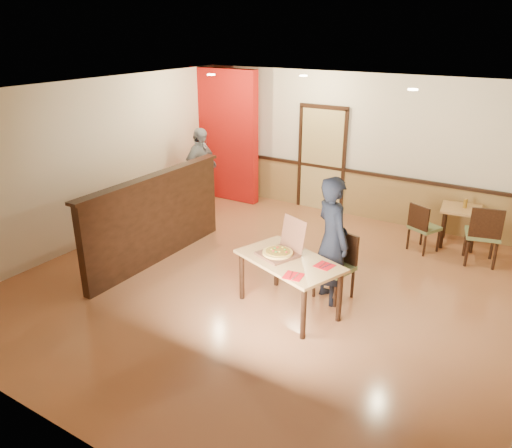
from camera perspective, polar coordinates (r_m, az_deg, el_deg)
The scene contains 24 objects.
floor at distance 7.49m, azimuth 1.48°, elevation -7.01°, with size 7.00×7.00×0.00m, color #A46440.
ceiling at distance 6.62m, azimuth 1.72°, elevation 14.76°, with size 7.00×7.00×0.00m, color black.
wall_back at distance 10.00m, azimuth 11.93°, elevation 8.56°, with size 7.00×7.00×0.00m, color beige.
wall_left at distance 9.13m, azimuth -17.84°, elevation 6.75°, with size 7.00×7.00×0.00m, color beige.
wainscot_back at distance 10.22m, azimuth 11.46°, elevation 3.35°, with size 7.00×0.04×0.90m, color olive.
chair_rail_back at distance 10.07m, azimuth 11.61°, elevation 5.85°, with size 7.00×0.06×0.06m, color black.
back_door at distance 10.34m, azimuth 7.53°, elevation 7.27°, with size 0.90×0.06×2.10m, color tan.
booth_partition at distance 8.15m, azimuth -11.41°, elevation 0.69°, with size 0.20×3.10×1.44m.
red_accent_panel at distance 10.89m, azimuth -3.65°, elevation 10.05°, with size 1.60×0.20×2.78m, color #A0100B.
spot_a at distance 9.38m, azimuth -5.16°, elevation 16.64°, with size 0.14×0.14×0.02m, color beige.
spot_b at distance 9.18m, azimuth 5.44°, elevation 16.52°, with size 0.14×0.14×0.02m, color beige.
spot_c at distance 7.47m, azimuth 17.49°, elevation 14.46°, with size 0.14×0.14×0.02m, color beige.
main_table at distance 6.62m, azimuth 3.82°, elevation -4.90°, with size 1.59×1.22×0.75m.
diner_chair at distance 7.09m, azimuth 9.32°, elevation -4.44°, with size 0.57×0.57×0.93m.
side_chair_left at distance 8.85m, azimuth 18.49°, elevation -0.21°, with size 0.56×0.56×0.85m.
side_chair_right at distance 8.67m, azimuth 24.54°, elevation -0.94°, with size 0.60×0.60×1.01m.
side_table at distance 9.31m, azimuth 22.29°, elevation 0.73°, with size 0.73×0.73×0.69m.
diner at distance 6.82m, azimuth 8.70°, elevation -1.87°, with size 0.66×0.43×1.80m, color black.
passerby at distance 10.26m, azimuth -6.36°, elevation 6.14°, with size 1.01×0.42×1.72m, color gray.
pizza_box at distance 6.66m, azimuth 2.83°, elevation -3.07°, with size 0.61×0.66×0.47m.
pizza at distance 6.64m, azimuth 2.49°, elevation -3.28°, with size 0.40×0.40×0.03m, color #F9C95A.
napkin_near at distance 6.15m, azimuth 4.29°, elevation -5.94°, with size 0.26×0.26×0.01m.
napkin_far at distance 6.44m, azimuth 7.82°, elevation -4.74°, with size 0.25×0.25×0.01m.
condiment at distance 9.25m, azimuth 22.81°, elevation 2.17°, with size 0.06×0.06×0.16m, color brown.
Camera 1 is at (3.31, -5.67, 3.61)m, focal length 35.00 mm.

